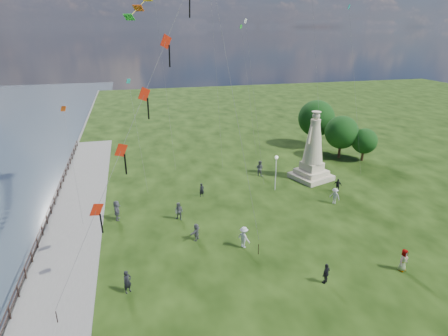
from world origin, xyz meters
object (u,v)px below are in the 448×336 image
object	(u,v)px
person_2	(244,237)
person_6	(202,190)
statue	(313,154)
person_11	(196,232)
person_3	(326,273)
person_0	(127,282)
lamppost	(276,165)
person_8	(335,196)
person_1	(179,211)
person_7	(260,168)
person_5	(117,210)
person_4	(403,260)
person_9	(338,185)

from	to	relation	value
person_2	person_6	world-z (taller)	person_2
statue	person_11	xyz separation A→B (m)	(-15.34, -10.00, -2.26)
statue	person_3	world-z (taller)	statue
person_0	person_11	size ratio (longest dim) A/B	1.10
statue	lamppost	bearing A→B (deg)	-178.72
lamppost	person_8	xyz separation A→B (m)	(4.52, -4.62, -1.99)
person_1	person_8	size ratio (longest dim) A/B	1.04
lamppost	person_7	bearing A→B (deg)	93.62
person_3	person_6	distance (m)	16.89
person_3	person_5	xyz separation A→B (m)	(-14.07, 12.90, 0.18)
lamppost	person_2	bearing A→B (deg)	-123.29
lamppost	person_4	world-z (taller)	lamppost
person_8	person_5	bearing A→B (deg)	-127.97
statue	person_0	distance (m)	26.05
person_0	person_8	distance (m)	22.04
person_8	person_11	distance (m)	15.02
person_1	person_7	size ratio (longest dim) A/B	0.91
person_9	person_7	bearing A→B (deg)	-179.38
person_5	person_6	world-z (taller)	person_5
statue	person_6	distance (m)	13.58
person_9	person_2	bearing A→B (deg)	-103.51
person_0	person_11	xyz separation A→B (m)	(5.58, 5.37, -0.08)
person_7	person_8	xyz separation A→B (m)	(4.79, -8.94, -0.12)
person_7	person_8	distance (m)	10.15
person_7	person_0	bearing A→B (deg)	94.61
person_6	person_8	xyz separation A→B (m)	(12.57, -4.82, 0.09)
person_5	person_11	distance (m)	8.26
lamppost	person_2	distance (m)	12.20
person_2	person_3	xyz separation A→B (m)	(4.17, -5.67, -0.14)
person_2	person_8	world-z (taller)	person_2
person_3	person_4	bearing A→B (deg)	146.71
lamppost	person_1	size ratio (longest dim) A/B	2.29
person_5	person_7	distance (m)	17.75
person_0	person_5	xyz separation A→B (m)	(-0.83, 10.59, 0.13)
person_2	person_6	size ratio (longest dim) A/B	1.24
statue	person_7	bearing A→B (deg)	137.57
person_4	person_6	distance (m)	19.82
person_6	person_9	bearing A→B (deg)	-21.78
person_3	person_8	xyz separation A→B (m)	(6.96, 11.11, 0.05)
statue	person_0	bearing A→B (deg)	-162.79
person_1	person_6	distance (m)	5.37
person_5	person_4	bearing A→B (deg)	-120.27
person_0	person_4	world-z (taller)	person_4
person_5	person_11	xyz separation A→B (m)	(6.41, -5.22, -0.20)
person_6	person_7	distance (m)	8.80
lamppost	person_9	xyz separation A→B (m)	(6.32, -2.09, -2.08)
statue	person_4	bearing A→B (deg)	-114.13
person_3	person_8	distance (m)	13.11
person_7	person_8	bearing A→B (deg)	163.77
statue	person_2	world-z (taller)	statue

